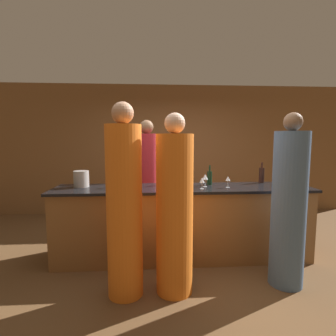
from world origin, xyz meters
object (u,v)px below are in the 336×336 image
(guest_2, at_px, (124,208))
(wine_bottle_1, at_px, (166,177))
(guest_0, at_px, (289,207))
(ice_bucket, at_px, (81,179))
(wine_bottle_2, at_px, (210,177))
(wine_bottle_0, at_px, (262,175))
(bartender, at_px, (147,184))
(guest_1, at_px, (175,212))

(guest_2, height_order, wine_bottle_1, guest_2)
(guest_0, bearing_deg, wine_bottle_1, 144.24)
(guest_0, distance_m, ice_bucket, 2.61)
(wine_bottle_2, bearing_deg, wine_bottle_0, 8.16)
(wine_bottle_1, bearing_deg, guest_0, -35.76)
(bartender, relative_size, guest_0, 1.01)
(wine_bottle_1, relative_size, wine_bottle_2, 1.04)
(guest_0, height_order, wine_bottle_0, guest_0)
(guest_2, xyz_separation_m, wine_bottle_0, (1.91, 1.10, 0.17))
(wine_bottle_0, bearing_deg, guest_1, -142.19)
(guest_0, height_order, ice_bucket, guest_0)
(bartender, height_order, guest_0, bartender)
(guest_1, bearing_deg, wine_bottle_2, 58.74)
(guest_1, height_order, wine_bottle_2, guest_1)
(wine_bottle_2, bearing_deg, guest_0, -53.27)
(guest_0, bearing_deg, guest_1, -177.44)
(bartender, xyz_separation_m, guest_0, (1.57, -1.54, -0.01))
(bartender, bearing_deg, wine_bottle_2, 144.75)
(guest_0, bearing_deg, ice_bucket, 160.72)
(wine_bottle_0, distance_m, ice_bucket, 2.59)
(wine_bottle_0, bearing_deg, wine_bottle_1, -176.21)
(wine_bottle_1, bearing_deg, guest_2, -115.93)
(bartender, height_order, ice_bucket, bartender)
(guest_1, relative_size, guest_2, 0.95)
(wine_bottle_2, height_order, ice_bucket, wine_bottle_2)
(bartender, xyz_separation_m, ice_bucket, (-0.88, -0.68, 0.20))
(guest_1, distance_m, wine_bottle_2, 1.15)
(wine_bottle_2, bearing_deg, ice_bucket, -178.30)
(wine_bottle_1, bearing_deg, wine_bottle_2, -2.03)
(guest_2, xyz_separation_m, ice_bucket, (-0.67, 0.93, 0.17))
(guest_2, bearing_deg, wine_bottle_0, 29.94)
(guest_1, height_order, wine_bottle_0, guest_1)
(bartender, xyz_separation_m, guest_2, (-0.21, -1.62, 0.04))
(guest_1, relative_size, wine_bottle_0, 6.26)
(guest_1, bearing_deg, wine_bottle_1, 91.62)
(bartender, bearing_deg, wine_bottle_1, 114.58)
(guest_1, bearing_deg, ice_bucket, 142.36)
(guest_2, bearing_deg, wine_bottle_2, 41.75)
(guest_1, height_order, wine_bottle_1, guest_1)
(wine_bottle_0, bearing_deg, wine_bottle_2, -171.84)
(wine_bottle_1, height_order, ice_bucket, wine_bottle_1)
(guest_0, bearing_deg, wine_bottle_0, 82.82)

